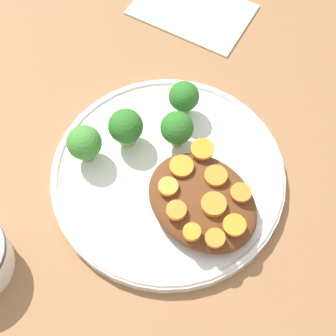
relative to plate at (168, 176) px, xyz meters
name	(u,v)px	position (x,y,z in m)	size (l,w,h in m)	color
ground_plane	(168,180)	(0.00, 0.00, -0.01)	(4.00, 4.00, 0.00)	#8C603D
plate	(168,176)	(0.00, 0.00, 0.00)	(0.27, 0.27, 0.02)	silver
stew_mound	(203,201)	(-0.06, 0.00, 0.02)	(0.13, 0.10, 0.03)	#5B3319
broccoli_floret_0	(84,143)	(0.08, 0.05, 0.03)	(0.04, 0.04, 0.05)	#7FA85B
broccoli_floret_1	(126,127)	(0.06, 0.01, 0.03)	(0.04, 0.04, 0.05)	#7FA85B
broccoli_floret_2	(177,128)	(0.02, -0.04, 0.04)	(0.04, 0.04, 0.05)	#7FA85B
broccoli_floret_3	(184,97)	(0.05, -0.07, 0.04)	(0.04, 0.04, 0.05)	#759E51
carrot_slice_0	(216,203)	(-0.07, 0.00, 0.04)	(0.03, 0.03, 0.01)	orange
carrot_slice_1	(176,210)	(-0.05, 0.03, 0.04)	(0.02, 0.02, 0.01)	orange
carrot_slice_2	(168,186)	(-0.02, 0.02, 0.04)	(0.02, 0.02, 0.01)	orange
carrot_slice_3	(236,224)	(-0.10, 0.00, 0.04)	(0.02, 0.02, 0.00)	orange
carrot_slice_4	(241,192)	(-0.08, -0.03, 0.04)	(0.02, 0.02, 0.00)	orange
carrot_slice_5	(216,176)	(-0.05, -0.02, 0.04)	(0.02, 0.02, 0.01)	orange
carrot_slice_6	(182,166)	(-0.01, -0.01, 0.04)	(0.03, 0.03, 0.00)	orange
carrot_slice_7	(202,149)	(-0.01, -0.04, 0.04)	(0.03, 0.03, 0.00)	orange
carrot_slice_8	(192,232)	(-0.08, 0.04, 0.04)	(0.02, 0.02, 0.01)	orange
carrot_slice_9	(215,238)	(-0.10, 0.02, 0.04)	(0.02, 0.02, 0.00)	orange
napkin	(192,9)	(0.17, -0.20, -0.01)	(0.18, 0.15, 0.01)	beige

